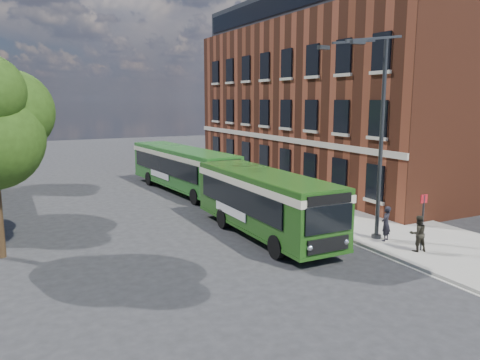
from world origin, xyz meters
TOP-DOWN VIEW (x-y plane):
  - ground at (0.00, 0.00)m, footprint 120.00×120.00m
  - pavement at (7.00, 8.00)m, footprint 6.00×48.00m
  - kerb_line at (3.95, 8.00)m, footprint 0.12×48.00m
  - brick_office at (14.00, 12.00)m, footprint 12.10×26.00m
  - street_lamp at (4.84, -2.00)m, footprint 2.96×2.38m
  - bus_stop_sign at (5.60, -4.20)m, footprint 0.35×0.08m
  - bus_front at (1.02, 1.02)m, footprint 2.65×9.96m
  - bus_rear at (1.31, 13.10)m, footprint 3.62×12.64m
  - pedestrian_a at (5.23, -2.53)m, footprint 0.68×0.59m
  - pedestrian_b at (5.36, -4.21)m, footprint 0.87×0.75m
  - tree_right at (-9.81, 21.55)m, footprint 4.35×4.14m

SIDE VIEW (x-z plane):
  - ground at x=0.00m, z-range 0.00..0.00m
  - kerb_line at x=3.95m, z-range 0.00..0.01m
  - pavement at x=7.00m, z-range 0.00..0.15m
  - pedestrian_b at x=5.36m, z-range 0.15..1.67m
  - pedestrian_a at x=5.23m, z-range 0.15..1.73m
  - bus_stop_sign at x=5.60m, z-range 0.25..2.77m
  - bus_front at x=1.02m, z-range 0.32..3.34m
  - bus_rear at x=1.31m, z-range 0.32..3.34m
  - street_lamp at x=4.84m, z-range 0.29..9.29m
  - tree_right at x=-9.81m, z-range 1.31..8.65m
  - brick_office at x=14.00m, z-range -0.13..14.07m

